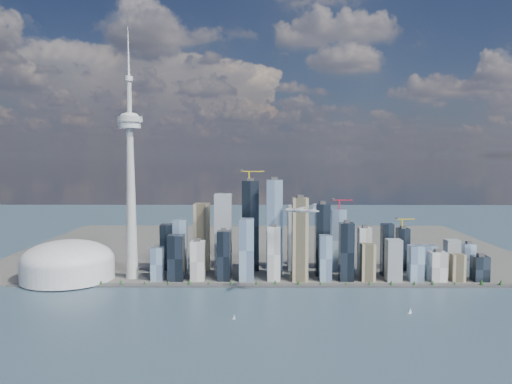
{
  "coord_description": "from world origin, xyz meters",
  "views": [
    {
      "loc": [
        -15.49,
        -786.3,
        276.0
      ],
      "look_at": [
        -22.73,
        260.0,
        199.62
      ],
      "focal_mm": 35.0,
      "sensor_mm": 36.0,
      "label": 1
    }
  ],
  "objects_px": {
    "needle_tower": "(130,174)",
    "dome_stadium": "(68,263)",
    "airplane": "(301,210)",
    "sailboat_east": "(410,312)",
    "sailboat_west": "(234,318)"
  },
  "relations": [
    {
      "from": "dome_stadium",
      "to": "sailboat_west",
      "type": "bearing_deg",
      "value": -34.49
    },
    {
      "from": "needle_tower",
      "to": "sailboat_east",
      "type": "xyz_separation_m",
      "value": [
        548.69,
        -239.49,
        -232.41
      ]
    },
    {
      "from": "airplane",
      "to": "sailboat_east",
      "type": "xyz_separation_m",
      "value": [
        184.96,
        -83.08,
        -169.53
      ]
    },
    {
      "from": "airplane",
      "to": "sailboat_east",
      "type": "height_order",
      "value": "airplane"
    },
    {
      "from": "dome_stadium",
      "to": "airplane",
      "type": "height_order",
      "value": "airplane"
    },
    {
      "from": "airplane",
      "to": "sailboat_east",
      "type": "distance_m",
      "value": 264.29
    },
    {
      "from": "needle_tower",
      "to": "airplane",
      "type": "distance_m",
      "value": 400.9
    },
    {
      "from": "airplane",
      "to": "sailboat_west",
      "type": "relative_size",
      "value": 7.61
    },
    {
      "from": "sailboat_east",
      "to": "sailboat_west",
      "type": "bearing_deg",
      "value": 177.46
    },
    {
      "from": "dome_stadium",
      "to": "sailboat_west",
      "type": "distance_m",
      "value": 464.48
    },
    {
      "from": "needle_tower",
      "to": "dome_stadium",
      "type": "bearing_deg",
      "value": -175.91
    },
    {
      "from": "airplane",
      "to": "needle_tower",
      "type": "bearing_deg",
      "value": 176.61
    },
    {
      "from": "dome_stadium",
      "to": "sailboat_west",
      "type": "xyz_separation_m",
      "value": [
        381.65,
        -262.2,
        -36.6
      ]
    },
    {
      "from": "dome_stadium",
      "to": "airplane",
      "type": "bearing_deg",
      "value": -16.21
    },
    {
      "from": "needle_tower",
      "to": "sailboat_east",
      "type": "relative_size",
      "value": 51.48
    }
  ]
}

